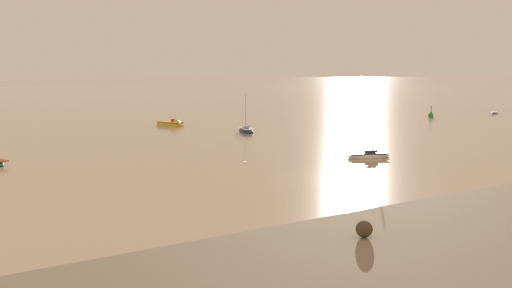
{
  "coord_description": "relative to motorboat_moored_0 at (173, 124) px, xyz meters",
  "views": [
    {
      "loc": [
        -30.04,
        -33.91,
        8.81
      ],
      "look_at": [
        2.86,
        16.7,
        0.73
      ],
      "focal_mm": 39.94,
      "sensor_mm": 36.0,
      "label": 1
    }
  ],
  "objects": [
    {
      "name": "motorboat_moored_0",
      "position": [
        0.0,
        0.0,
        0.0
      ],
      "size": [
        3.14,
        5.08,
        1.65
      ],
      "rotation": [
        0.0,
        0.0,
        5.05
      ],
      "color": "gold",
      "rests_on": "ground"
    },
    {
      "name": "rowboat_moored_0",
      "position": [
        62.62,
        -12.39,
        -0.09
      ],
      "size": [
        3.31,
        2.33,
        0.5
      ],
      "rotation": [
        0.0,
        0.0,
        0.44
      ],
      "color": "gray",
      "rests_on": "ground"
    },
    {
      "name": "channel_buoy",
      "position": [
        45.36,
        -11.34,
        0.23
      ],
      "size": [
        0.9,
        0.9,
        2.3
      ],
      "color": "#198C2D",
      "rests_on": "ground"
    },
    {
      "name": "sailboat_moored_3",
      "position": [
        2.88,
        -39.26,
        -0.01
      ],
      "size": [
        4.7,
        2.83,
        5.04
      ],
      "rotation": [
        0.0,
        0.0,
        5.94
      ],
      "color": "white",
      "rests_on": "ground"
    },
    {
      "name": "tidal_rock_near",
      "position": [
        -16.83,
        -59.29,
        0.47
      ],
      "size": [
        0.87,
        0.87,
        0.87
      ],
      "primitive_type": "sphere",
      "color": "#493A28",
      "rests_on": "mudflat_shore"
    },
    {
      "name": "ground_plane",
      "position": [
        -6.7,
        -45.92,
        -0.23
      ],
      "size": [
        800.0,
        800.0,
        0.0
      ],
      "primitive_type": "plane",
      "color": "tan"
    },
    {
      "name": "sailboat_moored_2",
      "position": [
        4.84,
        -13.37,
        0.02
      ],
      "size": [
        3.01,
        5.28,
        5.65
      ],
      "rotation": [
        0.0,
        0.0,
        1.27
      ],
      "color": "navy",
      "rests_on": "ground"
    }
  ]
}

